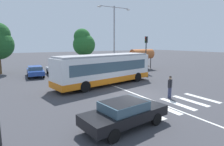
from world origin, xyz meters
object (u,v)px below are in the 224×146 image
city_transit_bus (105,69)px  parked_car_champagne (93,66)px  parked_car_charcoal (123,64)px  parked_car_red (109,66)px  parked_car_silver (56,69)px  pedestrian_crossing_street (170,86)px  traffic_light_far_corner (146,49)px  background_tree_right (84,43)px  parked_car_blue (35,71)px  twin_arm_street_lamp (114,32)px  bus_stop_shelter (142,54)px  parked_car_white (75,68)px  foreground_sedan (125,112)px

city_transit_bus → parked_car_champagne: size_ratio=2.44×
parked_car_champagne → parked_car_charcoal: same height
city_transit_bus → parked_car_red: city_transit_bus is taller
parked_car_champagne → parked_car_silver: bearing=-177.2°
pedestrian_crossing_street → traffic_light_far_corner: (7.06, 10.97, 2.45)m
parked_car_red → traffic_light_far_corner: (3.90, -4.08, 2.65)m
pedestrian_crossing_street → parked_car_champagne: bearing=87.7°
parked_car_red → background_tree_right: bearing=94.2°
parked_car_blue → twin_arm_street_lamp: 11.51m
pedestrian_crossing_street → traffic_light_far_corner: 13.28m
city_transit_bus → parked_car_charcoal: (7.96, 8.46, -0.82)m
city_transit_bus → bus_stop_shelter: size_ratio=2.80×
twin_arm_street_lamp → pedestrian_crossing_street: bearing=-102.0°
pedestrian_crossing_street → parked_car_blue: 16.82m
pedestrian_crossing_street → traffic_light_far_corner: traffic_light_far_corner is taller
parked_car_white → bus_stop_shelter: size_ratio=1.16×
parked_car_champagne → traffic_light_far_corner: size_ratio=0.88×
city_transit_bus → pedestrian_crossing_street: city_transit_bus is taller
foreground_sedan → parked_car_red: bearing=62.8°
parked_car_charcoal → twin_arm_street_lamp: size_ratio=0.50×
traffic_light_far_corner → bus_stop_shelter: size_ratio=1.30×
parked_car_charcoal → bus_stop_shelter: bearing=-35.4°
parked_car_champagne → parked_car_red: 2.58m
parked_car_silver → parked_car_blue: bearing=-179.1°
foreground_sedan → parked_car_champagne: same height
parked_car_silver → background_tree_right: (7.41, 8.49, 3.55)m
parked_car_red → traffic_light_far_corner: traffic_light_far_corner is taller
background_tree_right → pedestrian_crossing_street: bearing=-96.1°
pedestrian_crossing_street → foreground_sedan: size_ratio=0.37×
parked_car_white → parked_car_charcoal: 8.19m
parked_car_white → background_tree_right: size_ratio=0.66×
parked_car_charcoal → background_tree_right: bearing=111.9°
foreground_sedan → traffic_light_far_corner: (12.79, 13.25, 2.65)m
parked_car_white → twin_arm_street_lamp: size_ratio=0.50×
parked_car_blue → traffic_light_far_corner: bearing=-15.8°
pedestrian_crossing_street → parked_car_red: 15.38m
foreground_sedan → twin_arm_street_lamp: twin_arm_street_lamp is taller
traffic_light_far_corner → parked_car_charcoal: bearing=105.0°
parked_car_red → bus_stop_shelter: bus_stop_shelter is taller
city_transit_bus → parked_car_red: 9.90m
traffic_light_far_corner → bus_stop_shelter: bearing=62.1°
pedestrian_crossing_street → parked_car_white: bearing=98.4°
parked_car_charcoal → parked_car_silver: bearing=179.9°
foreground_sedan → parked_car_red: 19.48m
parked_car_white → traffic_light_far_corner: (9.30, -4.18, 2.65)m
foreground_sedan → bus_stop_shelter: (14.08, 15.68, 1.65)m
parked_car_charcoal → twin_arm_street_lamp: bearing=-142.6°
parked_car_white → parked_car_charcoal: (8.19, -0.06, 0.00)m
twin_arm_street_lamp → background_tree_right: 11.11m
foreground_sedan → twin_arm_street_lamp: bearing=60.6°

